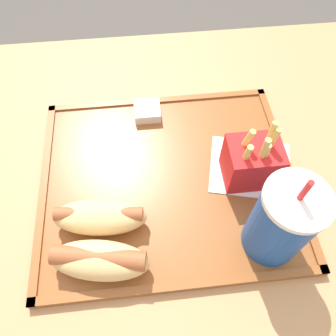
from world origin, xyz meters
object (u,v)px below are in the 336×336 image
at_px(hot_dog_near, 100,217).
at_px(sauce_cup_mayo, 147,111).
at_px(fries_carton, 252,162).
at_px(soda_cup, 282,222).
at_px(hot_dog_far, 100,260).

bearing_deg(hot_dog_near, sauce_cup_mayo, -111.79).
height_order(hot_dog_near, fries_carton, fries_carton).
relative_size(soda_cup, fries_carton, 1.46).
relative_size(soda_cup, sauce_cup_mayo, 3.65).
distance_m(hot_dog_far, sauce_cup_mayo, 0.28).
bearing_deg(soda_cup, hot_dog_far, 2.50).
bearing_deg(sauce_cup_mayo, fries_carton, 135.55).
distance_m(hot_dog_far, fries_carton, 0.27).
relative_size(hot_dog_far, sauce_cup_mayo, 3.06).
bearing_deg(sauce_cup_mayo, soda_cup, 121.03).
height_order(hot_dog_far, sauce_cup_mayo, hot_dog_far).
distance_m(soda_cup, fries_carton, 0.12).
bearing_deg(fries_carton, sauce_cup_mayo, -44.45).
xyz_separation_m(soda_cup, fries_carton, (0.01, -0.11, -0.03)).
xyz_separation_m(soda_cup, hot_dog_far, (0.24, 0.01, -0.04)).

